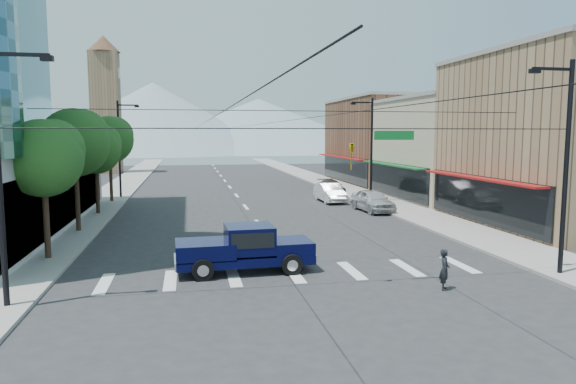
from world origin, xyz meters
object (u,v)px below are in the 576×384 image
parked_car_near (373,200)px  parked_car_mid (330,193)px  parked_car_far (331,187)px  pedestrian (445,269)px  pickup_truck (244,248)px

parked_car_near → parked_car_mid: size_ratio=1.01×
parked_car_far → pedestrian: bearing=-98.5°
pickup_truck → parked_car_mid: (9.92, 21.48, -0.24)m
parked_car_mid → parked_car_far: parked_car_mid is taller
pickup_truck → pedestrian: pickup_truck is taller
parked_car_near → pedestrian: bearing=-106.7°
pedestrian → parked_car_near: size_ratio=0.32×
pickup_truck → pedestrian: size_ratio=3.81×
parked_car_near → pickup_truck: bearing=-131.2°
pedestrian → parked_car_far: pedestrian is taller
pedestrian → parked_car_far: 31.55m
parked_car_mid → parked_car_far: 5.92m
parked_car_mid → parked_car_far: (1.74, 5.66, -0.13)m
pickup_truck → parked_car_far: pickup_truck is taller
parked_car_far → parked_car_near: bearing=-90.6°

